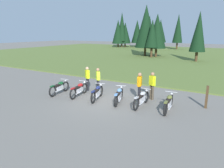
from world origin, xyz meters
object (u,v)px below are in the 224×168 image
motorcycle_silver (142,99)px  rider_in_hivis_vest (139,85)px  motorcycle_navy (97,92)px  motorcycle_sky_blue (119,95)px  rider_near_row_end (87,77)px  trail_marker_post (207,97)px  motorcycle_red (79,89)px  rider_with_back_turned (98,79)px  motorcycle_olive (169,103)px  motorcycle_british_green (59,87)px  rider_checking_bike (152,84)px

motorcycle_silver → rider_in_hivis_vest: 1.18m
motorcycle_navy → motorcycle_sky_blue: (1.40, 0.16, 0.00)m
rider_near_row_end → rider_in_hivis_vest: bearing=-1.9°
rider_near_row_end → trail_marker_post: size_ratio=1.35×
motorcycle_red → trail_marker_post: bearing=13.7°
rider_near_row_end → rider_with_back_turned: (0.91, -0.05, 0.00)m
motorcycle_sky_blue → rider_with_back_turned: (-2.19, 1.10, 0.51)m
motorcycle_navy → rider_in_hivis_vest: bearing=27.8°
motorcycle_olive → rider_in_hivis_vest: (-1.99, 0.83, 0.51)m
motorcycle_british_green → motorcycle_navy: size_ratio=1.02×
motorcycle_silver → rider_in_hivis_vest: bearing=120.5°
motorcycle_silver → trail_marker_post: 3.41m
rider_checking_bike → rider_near_row_end: 4.52m
motorcycle_silver → rider_with_back_turned: size_ratio=1.26×
trail_marker_post → motorcycle_sky_blue: bearing=-160.3°
motorcycle_navy → trail_marker_post: trail_marker_post is taller
motorcycle_british_green → motorcycle_silver: size_ratio=1.00×
motorcycle_sky_blue → motorcycle_british_green: bearing=-174.1°
trail_marker_post → motorcycle_silver: bearing=-154.1°
motorcycle_sky_blue → rider_checking_bike: (1.40, 1.55, 0.51)m
motorcycle_british_green → motorcycle_navy: bearing=5.6°
motorcycle_sky_blue → rider_with_back_turned: bearing=153.4°
motorcycle_red → rider_with_back_turned: (0.58, 1.27, 0.51)m
motorcycle_navy → rider_checking_bike: (2.80, 1.70, 0.51)m
rider_checking_bike → motorcycle_sky_blue: bearing=-132.2°
motorcycle_sky_blue → rider_near_row_end: rider_near_row_end is taller
motorcycle_olive → trail_marker_post: size_ratio=1.70×
motorcycle_british_green → rider_in_hivis_vest: rider_in_hivis_vest is taller
motorcycle_red → rider_near_row_end: (-0.33, 1.32, 0.51)m
motorcycle_british_green → motorcycle_navy: 2.82m
rider_in_hivis_vest → rider_with_back_turned: size_ratio=1.00×
motorcycle_red → trail_marker_post: (7.20, 1.76, 0.18)m
motorcycle_red → motorcycle_navy: bearing=0.7°
motorcycle_silver → rider_checking_bike: 1.53m
rider_in_hivis_vest → trail_marker_post: size_ratio=1.35×
motorcycle_red → motorcycle_silver: (4.13, 0.27, 0.00)m
rider_checking_bike → motorcycle_red: bearing=-157.6°
rider_in_hivis_vest → trail_marker_post: 3.66m
motorcycle_navy → trail_marker_post: bearing=16.7°
motorcycle_red → rider_in_hivis_vest: 3.82m
motorcycle_british_green → rider_with_back_turned: rider_with_back_turned is taller
motorcycle_navy → motorcycle_olive: same height
motorcycle_sky_blue → trail_marker_post: 4.70m
motorcycle_navy → motorcycle_sky_blue: size_ratio=1.00×
rider_with_back_turned → trail_marker_post: 6.64m
motorcycle_sky_blue → rider_near_row_end: (-3.10, 1.15, 0.51)m
motorcycle_silver → rider_checking_bike: bearing=88.3°
rider_checking_bike → rider_near_row_end: size_ratio=1.00×
rider_with_back_turned → rider_near_row_end: bearing=176.9°
motorcycle_silver → motorcycle_navy: bearing=-174.7°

